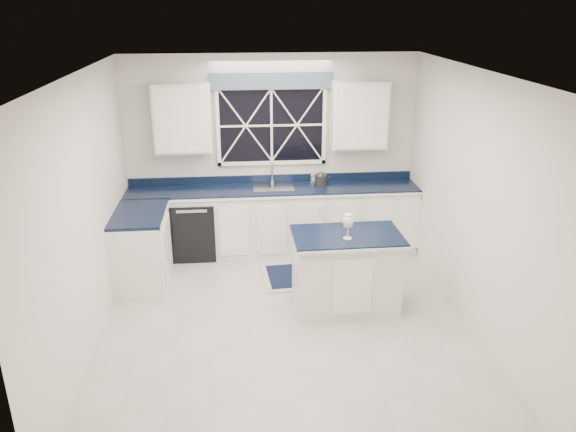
{
  "coord_description": "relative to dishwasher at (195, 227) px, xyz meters",
  "views": [
    {
      "loc": [
        -0.49,
        -5.34,
        3.34
      ],
      "look_at": [
        0.06,
        0.4,
        1.12
      ],
      "focal_mm": 35.0,
      "sensor_mm": 36.0,
      "label": 1
    }
  ],
  "objects": [
    {
      "name": "rug",
      "position": [
        1.55,
        -0.82,
        -0.4
      ],
      "size": [
        1.37,
        0.89,
        0.02
      ],
      "rotation": [
        0.0,
        0.0,
        0.07
      ],
      "color": "#B3B2AE",
      "rests_on": "ground"
    },
    {
      "name": "upper_cabinets",
      "position": [
        1.1,
        0.13,
        1.49
      ],
      "size": [
        3.1,
        0.34,
        0.9
      ],
      "color": "white",
      "rests_on": "ground"
    },
    {
      "name": "dishwasher",
      "position": [
        0.0,
        0.0,
        0.0
      ],
      "size": [
        0.6,
        0.58,
        0.82
      ],
      "primitive_type": "cube",
      "color": "black",
      "rests_on": "ground"
    },
    {
      "name": "ground",
      "position": [
        1.1,
        -1.95,
        -0.41
      ],
      "size": [
        4.5,
        4.5,
        0.0
      ],
      "primitive_type": "plane",
      "color": "#ACABA7",
      "rests_on": "ground"
    },
    {
      "name": "kettle",
      "position": [
        1.76,
        0.08,
        0.62
      ],
      "size": [
        0.28,
        0.2,
        0.2
      ],
      "rotation": [
        0.0,
        0.0,
        -0.19
      ],
      "color": "#2F2F32",
      "rests_on": "countertop"
    },
    {
      "name": "island",
      "position": [
        1.81,
        -1.62,
        0.05
      ],
      "size": [
        1.23,
        0.75,
        0.91
      ],
      "rotation": [
        0.0,
        0.0,
        0.02
      ],
      "color": "white",
      "rests_on": "ground"
    },
    {
      "name": "back_wall",
      "position": [
        1.1,
        0.3,
        0.94
      ],
      "size": [
        4.0,
        0.1,
        2.7
      ],
      "primitive_type": "cube",
      "color": "silver",
      "rests_on": "ground"
    },
    {
      "name": "wine_glass",
      "position": [
        1.79,
        -1.74,
        0.69
      ],
      "size": [
        0.12,
        0.12,
        0.28
      ],
      "color": "silver",
      "rests_on": "island"
    },
    {
      "name": "base_cabinets",
      "position": [
        0.77,
        -0.17,
        0.04
      ],
      "size": [
        3.99,
        1.6,
        0.9
      ],
      "color": "white",
      "rests_on": "ground"
    },
    {
      "name": "countertop",
      "position": [
        1.1,
        0.0,
        0.51
      ],
      "size": [
        3.98,
        0.64,
        0.04
      ],
      "primitive_type": "cube",
      "color": "black",
      "rests_on": "base_cabinets"
    },
    {
      "name": "faucet",
      "position": [
        1.1,
        0.19,
        0.69
      ],
      "size": [
        0.05,
        0.2,
        0.3
      ],
      "color": "#B1B1B4",
      "rests_on": "countertop"
    },
    {
      "name": "soap_bottle",
      "position": [
        1.68,
        0.19,
        0.61
      ],
      "size": [
        0.09,
        0.09,
        0.17
      ],
      "primitive_type": "imported",
      "rotation": [
        0.0,
        0.0,
        -0.21
      ],
      "color": "silver",
      "rests_on": "countertop"
    },
    {
      "name": "window",
      "position": [
        1.1,
        0.25,
        1.42
      ],
      "size": [
        1.65,
        0.09,
        1.26
      ],
      "color": "black",
      "rests_on": "ground"
    }
  ]
}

